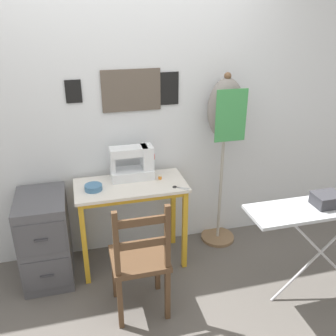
{
  "coord_description": "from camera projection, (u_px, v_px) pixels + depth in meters",
  "views": [
    {
      "loc": [
        -0.39,
        -2.51,
        2.13
      ],
      "look_at": [
        0.31,
        0.2,
        0.89
      ],
      "focal_mm": 40.0,
      "sensor_mm": 36.0,
      "label": 1
    }
  ],
  "objects": [
    {
      "name": "wall_back",
      "position": [
        122.0,
        114.0,
        3.11
      ],
      "size": [
        10.0,
        0.07,
        2.55
      ],
      "color": "silver",
      "rests_on": "ground_plane"
    },
    {
      "name": "fabric_bowl",
      "position": [
        93.0,
        187.0,
        2.96
      ],
      "size": [
        0.14,
        0.14,
        0.04
      ],
      "color": "teal",
      "rests_on": "sewing_table"
    },
    {
      "name": "thread_spool_near_machine",
      "position": [
        160.0,
        177.0,
        3.14
      ],
      "size": [
        0.04,
        0.04,
        0.04
      ],
      "color": "orange",
      "rests_on": "sewing_table"
    },
    {
      "name": "scissors",
      "position": [
        178.0,
        188.0,
        3.0
      ],
      "size": [
        0.13,
        0.11,
        0.01
      ],
      "color": "silver",
      "rests_on": "sewing_table"
    },
    {
      "name": "ironing_board",
      "position": [
        329.0,
        210.0,
        2.69
      ],
      "size": [
        1.23,
        0.32,
        0.81
      ],
      "color": "#ADB2B7",
      "rests_on": "ground_plane"
    },
    {
      "name": "dress_form",
      "position": [
        225.0,
        121.0,
        3.2
      ],
      "size": [
        0.32,
        0.32,
        1.61
      ],
      "color": "#846647",
      "rests_on": "ground_plane"
    },
    {
      "name": "wooden_chair",
      "position": [
        140.0,
        260.0,
        2.65
      ],
      "size": [
        0.4,
        0.38,
        0.95
      ],
      "color": "#513823",
      "rests_on": "ground_plane"
    },
    {
      "name": "sewing_table",
      "position": [
        131.0,
        199.0,
        3.1
      ],
      "size": [
        0.91,
        0.45,
        0.77
      ],
      "color": "silver",
      "rests_on": "ground_plane"
    },
    {
      "name": "ground_plane",
      "position": [
        138.0,
        277.0,
        3.17
      ],
      "size": [
        14.0,
        14.0,
        0.0
      ],
      "primitive_type": "plane",
      "color": "#5B5651"
    },
    {
      "name": "sewing_machine",
      "position": [
        134.0,
        163.0,
        3.12
      ],
      "size": [
        0.37,
        0.18,
        0.3
      ],
      "color": "white",
      "rests_on": "sewing_table"
    },
    {
      "name": "storage_box",
      "position": [
        327.0,
        200.0,
        2.65
      ],
      "size": [
        0.2,
        0.16,
        0.09
      ],
      "color": "#333338",
      "rests_on": "ironing_board"
    },
    {
      "name": "filing_cabinet",
      "position": [
        45.0,
        239.0,
        3.04
      ],
      "size": [
        0.38,
        0.54,
        0.74
      ],
      "color": "#4C4C51",
      "rests_on": "ground_plane"
    }
  ]
}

